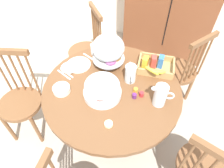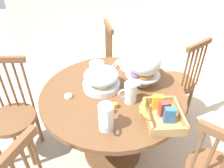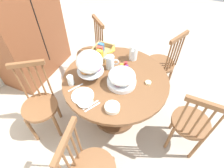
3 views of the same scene
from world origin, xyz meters
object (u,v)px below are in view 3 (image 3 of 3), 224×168
Objects in this scene: dining_table at (115,91)px; wooden_armoire at (20,14)px; pastry_stand_with_dome at (90,63)px; windsor_chair_by_cabinet at (92,54)px; orange_juice_pitcher at (110,63)px; windsor_chair_near_window at (161,64)px; cereal_basket at (103,52)px; china_plate_large at (83,96)px; china_plate_small at (85,102)px; windsor_chair_host_seat at (190,124)px; drinking_glass at (71,80)px; cereal_bowl at (112,107)px; butter_dish at (148,83)px; milk_pitcher at (133,53)px; windsor_chair_facing_door at (40,105)px; fruit_platter_covered at (122,78)px.

wooden_armoire is at bearing 76.11° from dining_table.
dining_table is at bearing -70.10° from pastry_stand_with_dome.
orange_juice_pitcher is (-0.47, -0.52, 0.36)m from windsor_chair_by_cabinet.
dining_table is (-0.39, -1.59, -0.47)m from wooden_armoire.
wooden_armoire reaches higher than windsor_chair_by_cabinet.
dining_table is 1.17× the size of windsor_chair_near_window.
china_plate_large is (-0.68, -0.11, -0.04)m from cereal_basket.
cereal_basket is 0.76m from china_plate_small.
dining_table is at bearing -135.98° from cereal_basket.
orange_juice_pitcher is at bearing 79.63° from windsor_chair_host_seat.
drinking_glass is (-0.58, 0.08, 0.01)m from cereal_basket.
butter_dish is at bearing -25.82° from cereal_bowl.
orange_juice_pitcher reaches higher than china_plate_small.
cereal_basket is at bearing 72.54° from windsor_chair_host_seat.
windsor_chair_by_cabinet is at bearing 66.71° from windsor_chair_host_seat.
windsor_chair_near_window is 1.35m from drinking_glass.
windsor_chair_host_seat reaches higher than cereal_basket.
butter_dish is (0.42, -0.54, 0.01)m from china_plate_large.
milk_pitcher reaches higher than cereal_bowl.
windsor_chair_facing_door is at bearing 102.66° from china_plate_large.
pastry_stand_with_dome is 1.09× the size of cereal_basket.
china_plate_small is (0.06, -0.60, 0.30)m from windsor_chair_facing_door.
fruit_platter_covered is at bearing -122.83° from dining_table.
china_plate_large is at bearing 160.69° from milk_pitcher.
dining_table is 7.64× the size of china_plate_small.
pastry_stand_with_dome is (0.39, -0.48, 0.48)m from windsor_chair_facing_door.
milk_pitcher is at bearing 3.09° from fruit_platter_covered.
windsor_chair_by_cabinet is 0.55m from cereal_basket.
windsor_chair_by_cabinet is 1.08m from windsor_chair_facing_door.
wooden_armoire reaches higher than drinking_glass.
dining_table is 6.62× the size of orange_juice_pitcher.
china_plate_large reaches higher than dining_table.
milk_pitcher is at bearing -79.48° from cereal_basket.
dining_table is 8.18× the size of cereal_bowl.
dining_table is 3.82× the size of fruit_platter_covered.
wooden_armoire reaches higher than cereal_bowl.
windsor_chair_facing_door is at bearing 116.71° from butter_dish.
butter_dish is (-0.07, -0.46, -0.06)m from orange_juice_pitcher.
fruit_platter_covered reaches higher than orange_juice_pitcher.
fruit_platter_covered is at bearing -62.51° from windsor_chair_facing_door.
china_plate_small is at bearing 135.37° from butter_dish.
drinking_glass is (0.12, 0.51, 0.03)m from cereal_bowl.
windsor_chair_facing_door is (-1.08, 0.09, 0.00)m from windsor_chair_by_cabinet.
china_plate_small is at bearing 110.27° from windsor_chair_host_seat.
wooden_armoire reaches higher than orange_juice_pitcher.
china_plate_large is (-0.96, -0.44, 0.29)m from windsor_chair_by_cabinet.
windsor_chair_near_window and windsor_chair_facing_door have the same top height.
fruit_platter_covered is at bearing 6.77° from cereal_bowl.
orange_juice_pitcher reaches higher than drinking_glass.
butter_dish is (0.33, -0.73, -0.04)m from drinking_glass.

